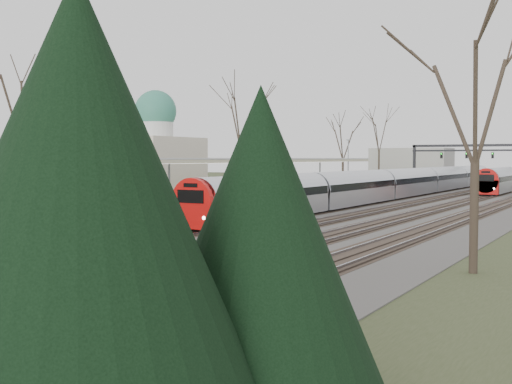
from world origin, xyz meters
TOP-DOWN VIEW (x-y plane):
  - track_bed at (0.26, 55.00)m, footprint 24.00×160.00m
  - platform at (-9.05, 37.50)m, footprint 3.50×69.00m
  - canopy at (-9.05, 32.99)m, footprint 4.10×50.00m
  - dome_building at (-21.71, 38.00)m, footprint 10.00×8.00m
  - signal_gantry at (0.29, 84.99)m, footprint 21.00×0.59m
  - evergreen_clump at (11.92, -1.20)m, footprint 5.90×7.10m
  - tree_west_near at (-16.00, 20.00)m, footprint 5.00×5.00m
  - tree_west_far at (-17.00, 48.00)m, footprint 5.50×5.50m
  - tree_east_near at (13.00, 15.00)m, footprint 4.50×4.50m
  - train_near at (-2.50, 56.90)m, footprint 2.62×75.21m
  - passenger at (-8.65, 18.07)m, footprint 0.51×0.69m
  - signal_post at (-0.75, 6.60)m, footprint 0.35×0.45m

SIDE VIEW (x-z plane):
  - track_bed at x=0.26m, z-range -0.05..0.17m
  - platform at x=-9.05m, z-range 0.00..1.00m
  - train_near at x=-2.50m, z-range -0.05..3.00m
  - passenger at x=-8.65m, z-range 1.00..2.72m
  - signal_post at x=-0.75m, z-range 0.67..4.77m
  - evergreen_clump at x=11.92m, z-range 0.02..6.52m
  - dome_building at x=-21.71m, z-range -1.43..8.87m
  - canopy at x=-9.05m, z-range 2.37..5.48m
  - signal_gantry at x=0.29m, z-range 1.87..7.95m
  - tree_east_near at x=13.00m, z-range 1.92..11.19m
  - tree_west_near at x=-16.00m, z-range 2.14..12.44m
  - tree_west_far at x=-17.00m, z-range 2.35..13.68m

